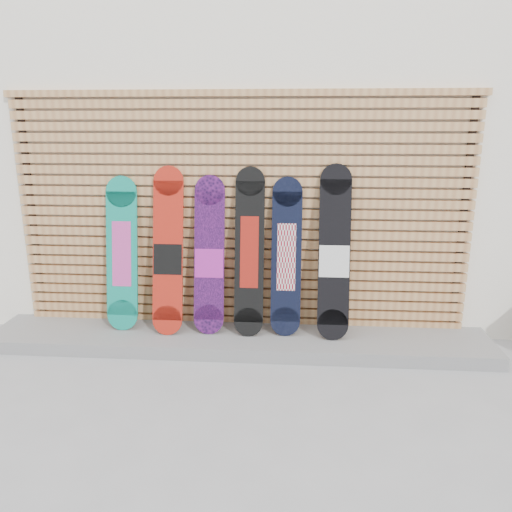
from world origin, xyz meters
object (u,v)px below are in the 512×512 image
at_px(snowboard_0, 122,254).
at_px(snowboard_4, 286,257).
at_px(snowboard_1, 168,252).
at_px(snowboard_3, 249,252).
at_px(snowboard_2, 209,256).
at_px(snowboard_5, 334,254).

relative_size(snowboard_0, snowboard_4, 1.00).
bearing_deg(snowboard_1, snowboard_3, 1.15).
distance_m(snowboard_2, snowboard_5, 1.13).
bearing_deg(snowboard_5, snowboard_2, 178.76).
bearing_deg(snowboard_0, snowboard_2, -1.26).
height_order(snowboard_1, snowboard_4, snowboard_1).
bearing_deg(snowboard_1, snowboard_4, 1.72).
bearing_deg(snowboard_1, snowboard_2, 3.61).
xyz_separation_m(snowboard_1, snowboard_3, (0.75, 0.01, 0.01)).
bearing_deg(snowboard_1, snowboard_0, 174.65).
xyz_separation_m(snowboard_3, snowboard_4, (0.33, 0.02, -0.04)).
distance_m(snowboard_2, snowboard_4, 0.71).
relative_size(snowboard_1, snowboard_5, 0.98).
height_order(snowboard_3, snowboard_4, snowboard_3).
xyz_separation_m(snowboard_2, snowboard_5, (1.13, -0.02, 0.05)).
relative_size(snowboard_0, snowboard_3, 0.94).
distance_m(snowboard_0, snowboard_5, 1.96).
bearing_deg(snowboard_5, snowboard_1, 179.97).
relative_size(snowboard_2, snowboard_5, 0.93).
relative_size(snowboard_3, snowboard_5, 0.98).
distance_m(snowboard_1, snowboard_4, 1.08).
relative_size(snowboard_1, snowboard_3, 1.00).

